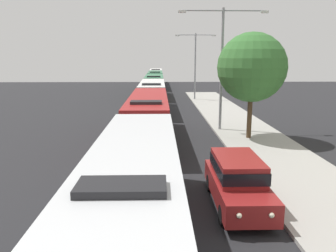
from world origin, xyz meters
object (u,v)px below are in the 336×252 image
object	(u,v)px
bus_middle	(152,95)
streetlamp_mid	(222,57)
bus_lead	(135,190)
bus_tail_end	(156,76)
bus_second_in_line	(149,116)
bus_rear	(155,79)
white_suv	(237,179)
bus_fourth_in_line	(154,85)
streetlamp_far	(195,60)
roadside_tree	(252,67)

from	to	relation	value
bus_middle	streetlamp_mid	size ratio (longest dim) A/B	1.35
bus_lead	bus_tail_end	bearing A→B (deg)	90.00
bus_second_in_line	streetlamp_mid	distance (m)	7.36
bus_second_in_line	bus_rear	xyz separation A→B (m)	(-0.00, 39.08, -0.00)
bus_middle	bus_lead	bearing A→B (deg)	-90.00
bus_rear	white_suv	bearing A→B (deg)	-85.72
bus_tail_end	bus_fourth_in_line	bearing A→B (deg)	-90.00
white_suv	bus_fourth_in_line	bearing A→B (deg)	95.85
bus_second_in_line	bus_rear	size ratio (longest dim) A/B	1.05
bus_fourth_in_line	streetlamp_far	size ratio (longest dim) A/B	1.43
streetlamp_far	bus_lead	bearing A→B (deg)	-98.74
bus_second_in_line	streetlamp_mid	xyz separation A→B (m)	(5.40, 3.07, 3.94)
bus_middle	streetlamp_mid	bearing A→B (deg)	-61.26
bus_rear	roadside_tree	world-z (taller)	roadside_tree
white_suv	streetlamp_far	xyz separation A→B (m)	(1.70, 32.55, 4.23)
bus_middle	white_suv	size ratio (longest dim) A/B	2.42
white_suv	bus_middle	bearing A→B (deg)	99.03
bus_lead	streetlamp_far	size ratio (longest dim) A/B	1.35
streetlamp_far	roadside_tree	bearing A→B (deg)	-86.12
bus_fourth_in_line	streetlamp_far	distance (m)	7.38
bus_second_in_line	streetlamp_far	bearing A→B (deg)	76.33
bus_middle	bus_rear	world-z (taller)	same
bus_fourth_in_line	roadside_tree	bearing A→B (deg)	-74.91
bus_second_in_line	bus_fourth_in_line	distance (m)	25.73
bus_lead	bus_middle	size ratio (longest dim) A/B	0.95
bus_rear	streetlamp_far	xyz separation A→B (m)	(5.40, -16.89, 3.57)
bus_tail_end	white_suv	size ratio (longest dim) A/B	2.42
streetlamp_far	roadside_tree	world-z (taller)	streetlamp_far
bus_tail_end	white_suv	xyz separation A→B (m)	(3.70, -61.84, -0.66)
bus_lead	streetlamp_mid	xyz separation A→B (m)	(5.40, 15.98, 3.94)
white_suv	bus_tail_end	bearing A→B (deg)	93.42
bus_middle	bus_tail_end	xyz separation A→B (m)	(0.00, 38.57, 0.00)
bus_middle	white_suv	xyz separation A→B (m)	(3.70, -23.27, -0.66)
bus_middle	bus_fourth_in_line	size ratio (longest dim) A/B	1.00
bus_second_in_line	roadside_tree	size ratio (longest dim) A/B	1.74
bus_second_in_line	bus_fourth_in_line	bearing A→B (deg)	90.00
bus_rear	bus_lead	bearing A→B (deg)	-90.00
white_suv	streetlamp_far	bearing A→B (deg)	87.01
bus_tail_end	streetlamp_mid	world-z (taller)	streetlamp_mid
bus_second_in_line	streetlamp_mid	size ratio (longest dim) A/B	1.38
bus_second_in_line	white_suv	xyz separation A→B (m)	(3.70, -10.35, -0.66)
bus_fourth_in_line	bus_middle	bearing A→B (deg)	-90.00
streetlamp_far	streetlamp_mid	bearing A→B (deg)	-90.00
bus_lead	bus_fourth_in_line	world-z (taller)	same
bus_lead	bus_tail_end	xyz separation A→B (m)	(0.00, 64.39, 0.00)
bus_fourth_in_line	roadside_tree	size ratio (longest dim) A/B	1.70
bus_lead	roadside_tree	size ratio (longest dim) A/B	1.61
bus_middle	bus_tail_end	distance (m)	38.57
white_suv	streetlamp_mid	xyz separation A→B (m)	(1.70, 13.43, 4.60)
bus_second_in_line	bus_middle	bearing A→B (deg)	90.00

